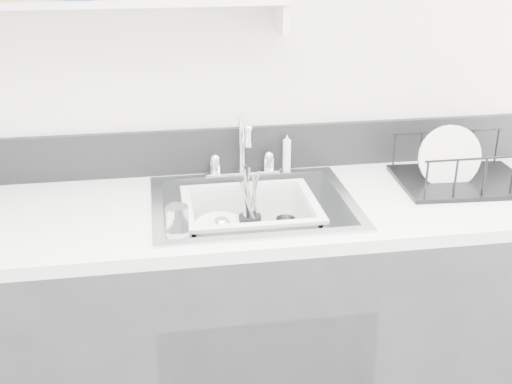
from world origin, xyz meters
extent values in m
cube|color=silver|center=(0.00, 1.49, 1.30)|extent=(3.50, 0.02, 2.60)
cube|color=#2C2C30|center=(0.00, 1.19, 0.44)|extent=(3.20, 0.62, 0.88)
cube|color=white|center=(0.00, 1.19, 0.90)|extent=(3.20, 0.62, 0.04)
cube|color=black|center=(0.00, 1.49, 1.00)|extent=(3.20, 0.02, 0.16)
cube|color=silver|center=(0.00, 1.44, 0.93)|extent=(0.26, 0.06, 0.02)
cylinder|color=silver|center=(-0.10, 1.44, 0.96)|extent=(0.04, 0.04, 0.05)
cylinder|color=silver|center=(0.10, 1.44, 0.96)|extent=(0.04, 0.04, 0.05)
cylinder|color=silver|center=(0.00, 1.44, 1.03)|extent=(0.02, 0.02, 0.20)
cylinder|color=silver|center=(0.00, 1.37, 1.14)|extent=(0.02, 0.15, 0.02)
cylinder|color=silver|center=(0.16, 1.44, 0.99)|extent=(0.03, 0.03, 0.14)
cube|color=silver|center=(-0.35, 1.42, 1.52)|extent=(1.00, 0.16, 0.02)
cube|color=silver|center=(0.13, 1.42, 1.46)|extent=(0.02, 0.14, 0.10)
cylinder|color=white|center=(-0.09, 1.17, 0.77)|extent=(0.23, 0.23, 0.01)
cylinder|color=white|center=(-0.09, 1.17, 0.79)|extent=(0.22, 0.22, 0.01)
cylinder|color=white|center=(-0.10, 1.17, 0.82)|extent=(0.25, 0.25, 0.09)
cylinder|color=black|center=(-0.01, 1.23, 0.81)|extent=(0.07, 0.07, 0.09)
cylinder|color=silver|center=(-0.02, 1.24, 0.90)|extent=(0.01, 0.05, 0.18)
cylinder|color=silver|center=(0.01, 1.22, 0.89)|extent=(0.02, 0.04, 0.17)
cylinder|color=black|center=(-0.02, 1.23, 0.92)|extent=(0.01, 0.05, 0.20)
cylinder|color=white|center=(0.11, 1.19, 0.81)|extent=(0.07, 0.07, 0.09)
cylinder|color=white|center=(-0.25, 1.00, 0.97)|extent=(0.08, 0.08, 0.09)
imported|color=white|center=(0.08, 1.13, 0.78)|extent=(0.12, 0.12, 0.03)
camera|label=1|loc=(-0.29, -0.65, 1.75)|focal=45.00mm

